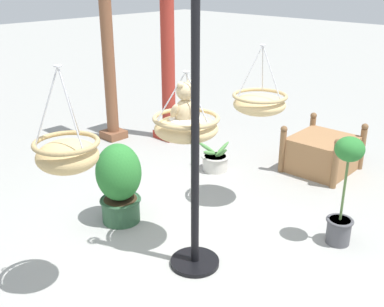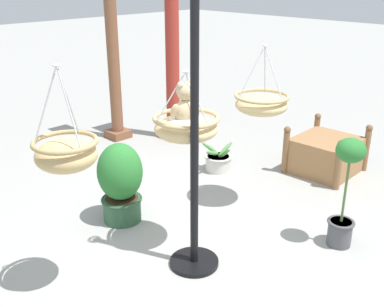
{
  "view_description": "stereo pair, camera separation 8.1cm",
  "coord_description": "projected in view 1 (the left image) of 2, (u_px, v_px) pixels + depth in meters",
  "views": [
    {
      "loc": [
        -2.73,
        -2.58,
        2.48
      ],
      "look_at": [
        -0.02,
        0.03,
        0.97
      ],
      "focal_mm": 43.09,
      "sensor_mm": 36.0,
      "label": 1
    },
    {
      "loc": [
        -2.67,
        -2.64,
        2.48
      ],
      "look_at": [
        -0.02,
        0.03,
        0.97
      ],
      "focal_mm": 43.09,
      "sensor_mm": 36.0,
      "label": 2
    }
  ],
  "objects": [
    {
      "name": "hanging_basket_with_teddy",
      "position": [
        186.0,
        127.0,
        3.97
      ],
      "size": [
        0.58,
        0.58,
        0.61
      ],
      "color": "tan"
    },
    {
      "name": "wooden_planter_box",
      "position": [
        322.0,
        152.0,
        6.02
      ],
      "size": [
        0.89,
        0.85,
        0.63
      ],
      "color": "#9E7047",
      "rests_on": "ground"
    },
    {
      "name": "greenhouse_pillar_right",
      "position": [
        109.0,
        61.0,
        6.82
      ],
      "size": [
        0.34,
        0.34,
        2.53
      ],
      "color": "brown",
      "rests_on": "ground"
    },
    {
      "name": "hanging_basket_left_high",
      "position": [
        67.0,
        154.0,
        3.36
      ],
      "size": [
        0.49,
        0.49,
        0.79
      ],
      "color": "tan"
    },
    {
      "name": "display_pole_central",
      "position": [
        195.0,
        187.0,
        3.87
      ],
      "size": [
        0.44,
        0.44,
        2.48
      ],
      "color": "black",
      "rests_on": "ground"
    },
    {
      "name": "potted_plant_bushy_green",
      "position": [
        119.0,
        182.0,
        4.72
      ],
      "size": [
        0.47,
        0.47,
        0.86
      ],
      "color": "#2D5638",
      "rests_on": "ground"
    },
    {
      "name": "potted_plant_flowering_red",
      "position": [
        344.0,
        191.0,
        4.28
      ],
      "size": [
        0.27,
        0.27,
        1.09
      ],
      "color": "#4C4C51",
      "rests_on": "ground"
    },
    {
      "name": "greenhouse_pillar_left",
      "position": [
        168.0,
        50.0,
        6.79
      ],
      "size": [
        0.39,
        0.39,
        2.83
      ],
      "color": "#9E2D23",
      "rests_on": "ground"
    },
    {
      "name": "teddy_bear",
      "position": [
        184.0,
        107.0,
        3.92
      ],
      "size": [
        0.27,
        0.24,
        0.39
      ],
      "color": "#D1B789"
    },
    {
      "name": "potted_plant_fern_front",
      "position": [
        215.0,
        161.0,
        6.06
      ],
      "size": [
        0.51,
        0.5,
        0.37
      ],
      "color": "beige",
      "rests_on": "ground"
    },
    {
      "name": "hanging_basket_right_low",
      "position": [
        259.0,
        103.0,
        4.81
      ],
      "size": [
        0.57,
        0.57,
        0.72
      ],
      "color": "tan"
    },
    {
      "name": "ground_plane",
      "position": [
        195.0,
        247.0,
        4.41
      ],
      "size": [
        40.0,
        40.0,
        0.0
      ],
      "primitive_type": "plane",
      "color": "#9E9E99"
    }
  ]
}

